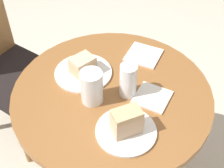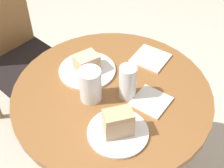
{
  "view_description": "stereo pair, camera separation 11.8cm",
  "coord_description": "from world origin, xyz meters",
  "px_view_note": "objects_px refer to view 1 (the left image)",
  "views": [
    {
      "loc": [
        -0.73,
        -0.43,
        1.64
      ],
      "look_at": [
        0.0,
        0.0,
        0.81
      ],
      "focal_mm": 50.0,
      "sensor_mm": 36.0,
      "label": 1
    },
    {
      "loc": [
        -0.66,
        -0.52,
        1.64
      ],
      "look_at": [
        0.0,
        0.0,
        0.81
      ],
      "focal_mm": 50.0,
      "sensor_mm": 36.0,
      "label": 2
    }
  ],
  "objects_px": {
    "chair": "(2,64)",
    "glass_water": "(92,88)",
    "glass_lemonade": "(128,82)",
    "plate_near": "(126,131)",
    "cake_slice_near": "(126,121)",
    "plate_far": "(83,73)",
    "cake_slice_far": "(83,65)"
  },
  "relations": [
    {
      "from": "chair",
      "to": "glass_lemonade",
      "type": "relative_size",
      "value": 6.95
    },
    {
      "from": "glass_lemonade",
      "to": "glass_water",
      "type": "bearing_deg",
      "value": 133.56
    },
    {
      "from": "plate_near",
      "to": "glass_lemonade",
      "type": "height_order",
      "value": "glass_lemonade"
    },
    {
      "from": "plate_near",
      "to": "cake_slice_near",
      "type": "relative_size",
      "value": 1.82
    },
    {
      "from": "chair",
      "to": "plate_far",
      "type": "xyz_separation_m",
      "value": [
        -0.07,
        -0.62,
        0.28
      ]
    },
    {
      "from": "chair",
      "to": "plate_near",
      "type": "relative_size",
      "value": 4.57
    },
    {
      "from": "chair",
      "to": "plate_far",
      "type": "distance_m",
      "value": 0.68
    },
    {
      "from": "glass_water",
      "to": "plate_near",
      "type": "bearing_deg",
      "value": -110.9
    },
    {
      "from": "glass_lemonade",
      "to": "glass_water",
      "type": "relative_size",
      "value": 1.03
    },
    {
      "from": "cake_slice_near",
      "to": "glass_lemonade",
      "type": "distance_m",
      "value": 0.18
    },
    {
      "from": "plate_far",
      "to": "cake_slice_far",
      "type": "relative_size",
      "value": 2.14
    },
    {
      "from": "plate_far",
      "to": "cake_slice_far",
      "type": "xyz_separation_m",
      "value": [
        -0.0,
        0.0,
        0.04
      ]
    },
    {
      "from": "cake_slice_far",
      "to": "glass_water",
      "type": "height_order",
      "value": "glass_water"
    },
    {
      "from": "cake_slice_near",
      "to": "plate_near",
      "type": "bearing_deg",
      "value": 180.0
    },
    {
      "from": "cake_slice_far",
      "to": "glass_lemonade",
      "type": "distance_m",
      "value": 0.21
    },
    {
      "from": "plate_far",
      "to": "glass_water",
      "type": "bearing_deg",
      "value": -132.83
    },
    {
      "from": "chair",
      "to": "glass_lemonade",
      "type": "bearing_deg",
      "value": -91.86
    },
    {
      "from": "cake_slice_near",
      "to": "cake_slice_far",
      "type": "distance_m",
      "value": 0.34
    },
    {
      "from": "chair",
      "to": "glass_water",
      "type": "xyz_separation_m",
      "value": [
        -0.18,
        -0.73,
        0.33
      ]
    },
    {
      "from": "cake_slice_near",
      "to": "glass_water",
      "type": "distance_m",
      "value": 0.2
    },
    {
      "from": "plate_far",
      "to": "cake_slice_near",
      "type": "distance_m",
      "value": 0.35
    },
    {
      "from": "chair",
      "to": "cake_slice_near",
      "type": "distance_m",
      "value": 1.0
    },
    {
      "from": "chair",
      "to": "glass_water",
      "type": "relative_size",
      "value": 7.18
    },
    {
      "from": "plate_near",
      "to": "cake_slice_near",
      "type": "bearing_deg",
      "value": 0.0
    },
    {
      "from": "cake_slice_near",
      "to": "glass_water",
      "type": "height_order",
      "value": "glass_water"
    },
    {
      "from": "chair",
      "to": "cake_slice_far",
      "type": "distance_m",
      "value": 0.7
    },
    {
      "from": "glass_water",
      "to": "chair",
      "type": "bearing_deg",
      "value": 76.36
    },
    {
      "from": "plate_near",
      "to": "cake_slice_far",
      "type": "height_order",
      "value": "cake_slice_far"
    },
    {
      "from": "cake_slice_far",
      "to": "glass_water",
      "type": "xyz_separation_m",
      "value": [
        -0.1,
        -0.11,
        0.01
      ]
    },
    {
      "from": "cake_slice_far",
      "to": "glass_lemonade",
      "type": "relative_size",
      "value": 0.79
    },
    {
      "from": "plate_far",
      "to": "cake_slice_far",
      "type": "distance_m",
      "value": 0.04
    },
    {
      "from": "plate_far",
      "to": "glass_lemonade",
      "type": "bearing_deg",
      "value": -92.27
    }
  ]
}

